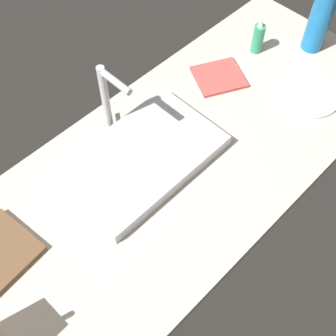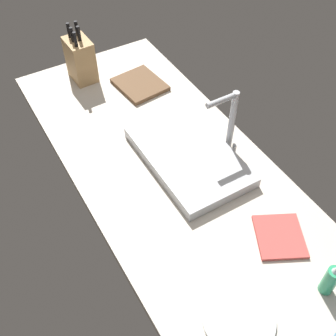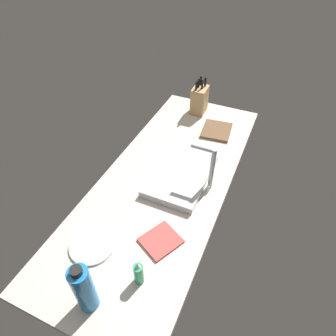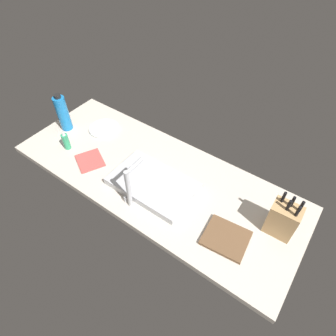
# 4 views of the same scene
# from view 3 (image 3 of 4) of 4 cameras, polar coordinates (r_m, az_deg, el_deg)

# --- Properties ---
(countertop_slab) EXTENTS (1.72, 0.67, 0.04)m
(countertop_slab) POSITION_cam_3_polar(r_m,az_deg,el_deg) (1.62, -0.28, -2.39)
(countertop_slab) COLOR beige
(countertop_slab) RESTS_ON ground
(sink_basin) EXTENTS (0.47, 0.29, 0.04)m
(sink_basin) POSITION_cam_3_polar(r_m,az_deg,el_deg) (1.61, 2.72, -1.09)
(sink_basin) COLOR #B7BABF
(sink_basin) RESTS_ON countertop_slab
(faucet) EXTENTS (0.06, 0.13, 0.26)m
(faucet) POSITION_cam_3_polar(r_m,az_deg,el_deg) (1.47, 8.19, 0.40)
(faucet) COLOR #B7BABF
(faucet) RESTS_ON countertop_slab
(knife_block) EXTENTS (0.13, 0.10, 0.25)m
(knife_block) POSITION_cam_3_polar(r_m,az_deg,el_deg) (2.11, 6.18, 13.15)
(knife_block) COLOR tan
(knife_block) RESTS_ON countertop_slab
(cutting_board) EXTENTS (0.23, 0.20, 0.02)m
(cutting_board) POSITION_cam_3_polar(r_m,az_deg,el_deg) (1.96, 9.49, 7.27)
(cutting_board) COLOR brown
(cutting_board) RESTS_ON countertop_slab
(soap_bottle) EXTENTS (0.04, 0.04, 0.13)m
(soap_bottle) POSITION_cam_3_polar(r_m,az_deg,el_deg) (1.22, -5.79, -19.84)
(soap_bottle) COLOR #2D9966
(soap_bottle) RESTS_ON countertop_slab
(water_bottle) EXTENTS (0.08, 0.08, 0.26)m
(water_bottle) POSITION_cam_3_polar(r_m,az_deg,el_deg) (1.15, -16.18, -21.78)
(water_bottle) COLOR #1970B7
(water_bottle) RESTS_ON countertop_slab
(dinner_plate) EXTENTS (0.20, 0.20, 0.01)m
(dinner_plate) POSITION_cam_3_polar(r_m,az_deg,el_deg) (1.38, -14.64, -14.43)
(dinner_plate) COLOR silver
(dinner_plate) RESTS_ON countertop_slab
(dish_towel) EXTENTS (0.21, 0.20, 0.01)m
(dish_towel) POSITION_cam_3_polar(r_m,az_deg,el_deg) (1.35, -1.44, -14.03)
(dish_towel) COLOR #CC4C47
(dish_towel) RESTS_ON countertop_slab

